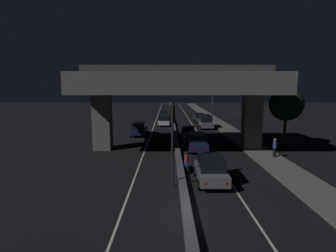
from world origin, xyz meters
TOP-DOWN VIEW (x-y plane):
  - ground_plane at (0.00, 0.00)m, footprint 200.00×200.00m
  - lane_line_left_inner at (-3.25, 35.00)m, footprint 0.12×126.00m
  - lane_line_right_inner at (3.25, 35.00)m, footprint 0.12×126.00m
  - median_divider at (0.00, 35.00)m, footprint 0.47×126.00m
  - sidewalk_right at (7.96, 28.00)m, footprint 2.81×126.00m
  - elevated_overpass at (0.00, 13.76)m, footprint 19.10×9.46m
  - traffic_light_left_of_median at (-0.63, 3.65)m, footprint 0.30×0.49m
  - street_lamp at (6.89, 35.98)m, footprint 2.77×0.32m
  - car_grey_lead at (1.91, 4.28)m, footprint 1.99×4.03m
  - car_dark_blue_second at (1.98, 13.16)m, footprint 1.94×3.95m
  - car_grey_third at (1.60, 19.96)m, footprint 1.97×4.30m
  - car_grey_fourth at (4.95, 28.19)m, footprint 2.03×4.82m
  - car_dark_green_fifth at (4.85, 35.47)m, footprint 1.92×4.59m
  - car_dark_blue_lead_oncoming at (-4.73, 21.99)m, footprint 2.04×4.75m
  - car_white_second_oncoming at (-1.63, 30.99)m, footprint 1.99×4.30m
  - car_dark_green_third_oncoming at (-1.72, 40.47)m, footprint 1.99×4.73m
  - motorcycle_blue_filtering_near at (0.49, 6.87)m, footprint 0.34×1.87m
  - motorcycle_black_filtering_mid at (0.81, 13.97)m, footprint 0.32×1.95m
  - pedestrian_on_sidewalk at (8.59, 10.39)m, footprint 0.32×0.32m
  - roadside_tree_kerbside_near at (11.44, 14.96)m, footprint 3.46×3.46m

SIDE VIEW (x-z plane):
  - ground_plane at x=0.00m, z-range 0.00..0.00m
  - lane_line_left_inner at x=-3.25m, z-range 0.00..0.00m
  - lane_line_right_inner at x=3.25m, z-range 0.00..0.00m
  - sidewalk_right at x=7.96m, z-range 0.00..0.13m
  - median_divider at x=0.00m, z-range 0.00..0.41m
  - motorcycle_black_filtering_mid at x=0.81m, z-range -0.10..1.29m
  - motorcycle_blue_filtering_near at x=0.49m, z-range -0.11..1.36m
  - car_grey_third at x=1.60m, z-range 0.00..1.46m
  - car_dark_green_third_oncoming at x=-1.72m, z-range 0.01..1.48m
  - car_white_second_oncoming at x=-1.63m, z-range 0.03..1.63m
  - car_dark_green_fifth at x=4.85m, z-range 0.03..1.64m
  - car_dark_blue_lead_oncoming at x=-4.73m, z-range 0.03..1.74m
  - car_dark_blue_second at x=1.98m, z-range 0.02..1.80m
  - car_grey_lead at x=1.91m, z-range 0.03..1.82m
  - pedestrian_on_sidewalk at x=8.59m, z-range 0.14..1.78m
  - car_grey_fourth at x=4.95m, z-range 0.04..2.06m
  - traffic_light_left_of_median at x=-0.63m, z-range 0.96..6.31m
  - roadside_tree_kerbside_near at x=11.44m, z-range 1.38..7.66m
  - street_lamp at x=6.89m, z-range 0.78..9.07m
  - elevated_overpass at x=0.00m, z-range 2.11..10.55m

